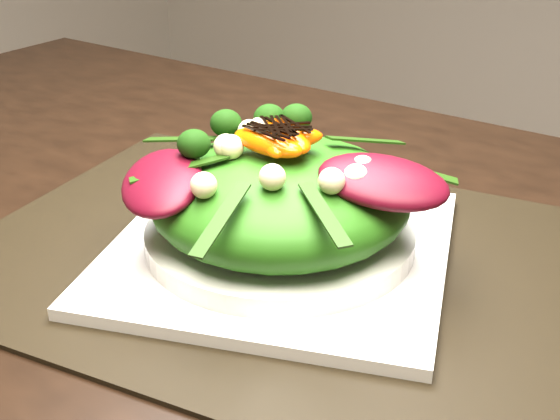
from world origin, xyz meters
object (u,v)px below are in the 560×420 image
Objects in this scene: placemat at (280,256)px; lettuce_mound at (280,197)px; salad_bowl at (280,235)px; dining_table at (284,291)px; plate_base at (280,249)px; orange_segment at (297,134)px.

placemat is 2.45× the size of lettuce_mound.
salad_bowl is at bearing 90.00° from lettuce_mound.
salad_bowl is (0.00, -0.00, 0.02)m from placemat.
plate_base is (-0.01, 0.01, 0.03)m from dining_table.
placemat is 0.02m from salad_bowl.
salad_bowl is 1.05× the size of lettuce_mound.
salad_bowl reaches higher than plate_base.
orange_segment is (-0.00, 0.03, 0.08)m from salad_bowl.
orange_segment is (-0.02, 0.04, 0.13)m from dining_table.
lettuce_mound is 3.30× the size of orange_segment.
dining_table is 5.69× the size of plate_base.
dining_table reaches higher than lettuce_mound.
lettuce_mound reaches higher than placemat.
plate_base is 0.10m from orange_segment.
orange_segment is at bearing 94.28° from lettuce_mound.
lettuce_mound is (0.00, -0.00, 0.04)m from salad_bowl.
lettuce_mound is at bearing 135.54° from dining_table.
plate_base is (0.00, 0.00, 0.01)m from placemat.
dining_table reaches higher than plate_base.
dining_table reaches higher than salad_bowl.
dining_table is 3.00× the size of placemat.
placemat is at bearing 165.96° from salad_bowl.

